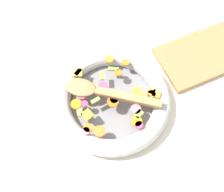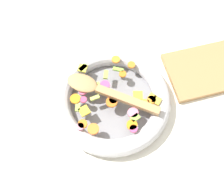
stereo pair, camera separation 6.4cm
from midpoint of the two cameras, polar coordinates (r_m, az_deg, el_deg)
ground_plane at (r=0.93m, az=-1.96°, el=-1.52°), size 4.00×4.00×0.00m
skillet at (r=0.91m, az=-2.00°, el=-0.93°), size 0.34×0.34×0.05m
chopped_vegetables at (r=0.88m, az=-2.00°, el=-0.65°), size 0.26×0.26×0.01m
wooden_spoon at (r=0.88m, az=-3.94°, el=0.63°), size 0.24×0.20×0.01m
cutting_board at (r=1.04m, az=14.91°, el=7.21°), size 0.29×0.17×0.02m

